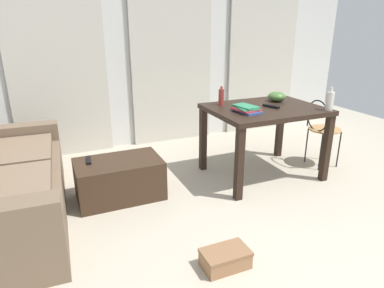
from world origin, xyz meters
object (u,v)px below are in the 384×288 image
Objects in this scene: bottle_near at (221,97)px; shoebox at (225,258)px; couch at (5,189)px; bottle_far at (330,101)px; wire_chair at (321,125)px; tv_remote_primary at (89,160)px; coffee_table at (119,179)px; craft_table at (264,117)px; book_stack at (246,109)px; scissors at (244,104)px; tv_remote_on_table at (271,106)px; bowl at (277,97)px.

shoebox is (-0.74, -1.49, -0.81)m from bottle_near.
bottle_far reaches higher than couch.
wire_chair is 0.56m from bottle_far.
tv_remote_primary is at bearing 166.05° from bottle_far.
craft_table is (1.58, -0.11, 0.48)m from coffee_table.
couch reaches higher than coffee_table.
bottle_far is at bearing -18.94° from book_stack.
bottle_near is (-0.39, 0.28, 0.20)m from craft_table.
scissors is at bearing 165.54° from wire_chair.
couch is 2.53× the size of coffee_table.
scissors is at bearing 139.46° from bottle_far.
craft_table is 5.78× the size of bottle_near.
coffee_table is at bearing 170.77° from book_stack.
tv_remote_on_table is 1.01× the size of tv_remote_primary.
bowl is 0.33m from tv_remote_on_table.
couch is 2.46m from scissors.
scissors reaches higher than tv_remote_primary.
bottle_far is (0.90, -0.66, 0.01)m from bottle_near.
craft_table is 6.37× the size of tv_remote_on_table.
tv_remote_on_table is 1.95m from tv_remote_primary.
wire_chair is (2.35, -0.16, 0.32)m from coffee_table.
couch is 1.75× the size of craft_table.
bowl is at bearing 4.92° from tv_remote_primary.
shoebox is (-1.64, -0.84, -0.82)m from bottle_far.
bottle_near is at bearing 143.96° from bottle_far.
coffee_table is 4.40× the size of tv_remote_on_table.
tv_remote_on_table is (1.63, -0.15, 0.60)m from coffee_table.
book_stack is 1.65× the size of tv_remote_primary.
coffee_table is at bearing 176.18° from wire_chair.
shoebox is at bearing -148.43° from wire_chair.
bottle_near is at bearing 164.31° from wire_chair.
tv_remote_primary is (-2.61, 0.25, -0.11)m from wire_chair.
bottle_far is 0.80× the size of book_stack.
shoebox is at bearing -71.07° from coffee_table.
bottle_far reaches higher than coffee_table.
shoebox is (-0.98, -1.41, -0.72)m from scissors.
tv_remote_primary is (-1.46, -0.07, -0.48)m from bottle_near.
tv_remote_on_table reaches higher than couch.
craft_table is at bearing 47.17° from shoebox.
bottle_far is at bearing -67.82° from bowl.
tv_remote_primary is at bearing 151.93° from tv_remote_on_table.
coffee_table is 1.41m from shoebox.
wire_chair is at bearing 52.29° from bottle_far.
shoebox is (-1.13, -1.22, -0.61)m from craft_table.
tv_remote_primary is (-2.13, 0.02, -0.44)m from bowl.
tv_remote_primary is (0.72, 0.12, 0.10)m from couch.
craft_table is at bearing -51.54° from scissors.
wire_chair and tv_remote_on_table have the same top height.
bowl is at bearing -0.19° from scissors.
bottle_far reaches higher than bottle_near.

